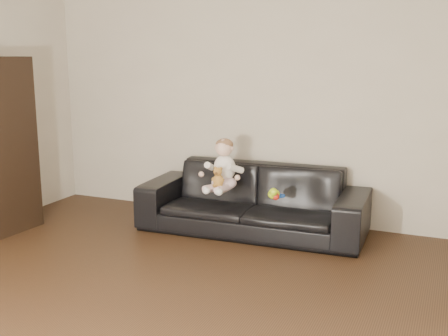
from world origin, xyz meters
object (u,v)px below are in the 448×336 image
at_px(teddy_bear, 218,177).
at_px(toy_blue_disc, 279,196).
at_px(toy_rattle, 276,196).
at_px(cabinet, 0,146).
at_px(baby, 223,168).
at_px(sofa, 253,200).
at_px(toy_green, 274,194).

distance_m(teddy_bear, toy_blue_disc, 0.61).
bearing_deg(toy_rattle, toy_blue_disc, 93.05).
height_order(cabinet, toy_blue_disc, cabinet).
bearing_deg(teddy_bear, toy_blue_disc, 16.35).
height_order(teddy_bear, toy_rattle, teddy_bear).
xyz_separation_m(cabinet, baby, (2.07, 0.80, -0.21)).
distance_m(cabinet, toy_rattle, 2.78).
relative_size(sofa, toy_rattle, 32.90).
height_order(teddy_bear, toy_green, teddy_bear).
distance_m(cabinet, teddy_bear, 2.20).
bearing_deg(toy_green, toy_rattle, -44.07).
bearing_deg(toy_rattle, baby, 164.64).
relative_size(cabinet, toy_rattle, 25.47).
xyz_separation_m(toy_green, toy_rattle, (0.03, -0.03, -0.01)).
relative_size(sofa, teddy_bear, 11.34).
bearing_deg(sofa, baby, -157.66).
xyz_separation_m(cabinet, teddy_bear, (2.08, 0.65, -0.27)).
height_order(toy_rattle, toy_blue_disc, toy_rattle).
distance_m(teddy_bear, toy_rattle, 0.60).
bearing_deg(baby, sofa, 36.53).
bearing_deg(baby, cabinet, -146.73).
bearing_deg(baby, toy_rattle, -3.26).
relative_size(sofa, toy_blue_disc, 20.76).
bearing_deg(toy_green, sofa, 139.38).
height_order(sofa, toy_rattle, sofa).
relative_size(cabinet, toy_blue_disc, 16.08).
distance_m(sofa, toy_rattle, 0.46).
distance_m(teddy_bear, toy_green, 0.57).
xyz_separation_m(baby, toy_green, (0.57, -0.14, -0.18)).
xyz_separation_m(teddy_bear, toy_rattle, (0.59, -0.01, -0.13)).
bearing_deg(teddy_bear, toy_rattle, 3.38).
bearing_deg(toy_green, cabinet, -165.84).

